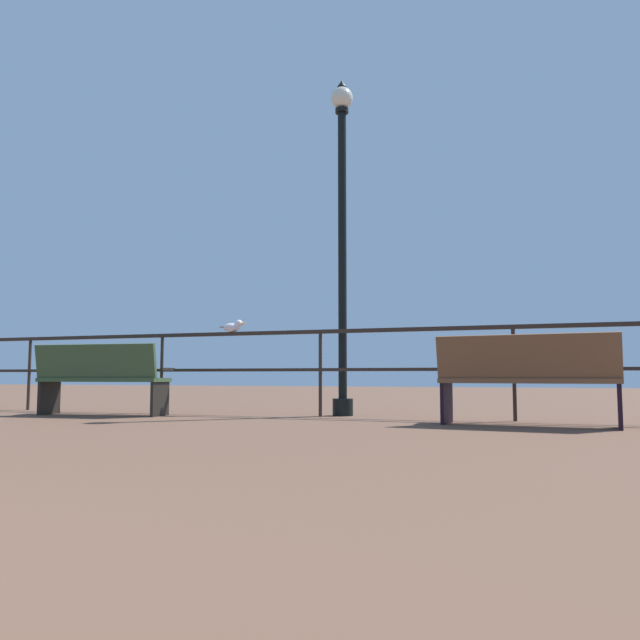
# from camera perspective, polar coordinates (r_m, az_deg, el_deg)

# --- Properties ---
(pier_railing) EXTENTS (23.59, 0.05, 1.10)m
(pier_railing) POSITION_cam_1_polar(r_m,az_deg,el_deg) (8.02, 0.03, -2.89)
(pier_railing) COLOR #2C221B
(pier_railing) RESTS_ON ground_plane
(bench_near_left) EXTENTS (1.77, 0.78, 0.92)m
(bench_near_left) POSITION_cam_1_polar(r_m,az_deg,el_deg) (8.72, -19.30, -4.75)
(bench_near_left) COLOR #354D2E
(bench_near_left) RESTS_ON ground_plane
(bench_near_right) EXTENTS (1.82, 0.77, 0.93)m
(bench_near_right) POSITION_cam_1_polar(r_m,az_deg,el_deg) (6.78, 18.21, -4.72)
(bench_near_right) COLOR brown
(bench_near_right) RESTS_ON ground_plane
(lamppost_center) EXTENTS (0.30, 0.30, 4.51)m
(lamppost_center) POSITION_cam_1_polar(r_m,az_deg,el_deg) (8.44, 2.03, 8.44)
(lamppost_center) COLOR black
(lamppost_center) RESTS_ON ground_plane
(seagull_on_rail) EXTENTS (0.35, 0.18, 0.16)m
(seagull_on_rail) POSITION_cam_1_polar(r_m,az_deg,el_deg) (8.54, -7.88, -0.59)
(seagull_on_rail) COLOR white
(seagull_on_rail) RESTS_ON pier_railing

